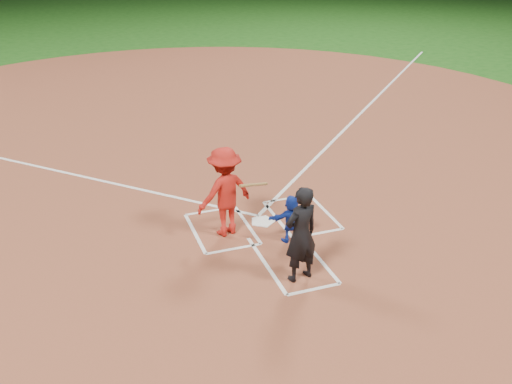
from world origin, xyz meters
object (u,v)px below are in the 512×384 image
object	(u,v)px
home_plate	(262,221)
batter_at_plate	(225,192)
umpire	(301,234)
catcher	(291,219)

from	to	relation	value
home_plate	batter_at_plate	distance (m)	1.38
umpire	batter_at_plate	bearing A→B (deg)	-82.20
catcher	home_plate	bearing A→B (deg)	-75.99
home_plate	catcher	bearing A→B (deg)	106.64
umpire	home_plate	bearing A→B (deg)	-105.66
home_plate	catcher	xyz separation A→B (m)	(0.29, -0.97, 0.52)
catcher	batter_at_plate	xyz separation A→B (m)	(-1.22, 0.78, 0.47)
home_plate	umpire	size ratio (longest dim) A/B	0.31
home_plate	catcher	size ratio (longest dim) A/B	0.57
umpire	batter_at_plate	xyz separation A→B (m)	(-0.83, 2.17, 0.03)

